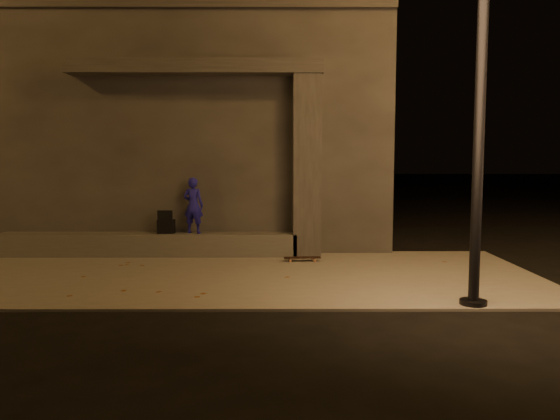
{
  "coord_description": "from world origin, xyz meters",
  "views": [
    {
      "loc": [
        1.12,
        -7.18,
        2.01
      ],
      "look_at": [
        1.16,
        2.0,
        1.13
      ],
      "focal_mm": 35.0,
      "sensor_mm": 36.0,
      "label": 1
    }
  ],
  "objects_px": {
    "column": "(307,166)",
    "skateboarder": "(193,205)",
    "skateboard": "(302,258)",
    "backpack": "(166,225)",
    "street_lamp_0": "(484,4)"
  },
  "relations": [
    {
      "from": "skateboarder",
      "to": "street_lamp_0",
      "type": "height_order",
      "value": "street_lamp_0"
    },
    {
      "from": "skateboard",
      "to": "street_lamp_0",
      "type": "relative_size",
      "value": 0.1
    },
    {
      "from": "column",
      "to": "skateboard",
      "type": "xyz_separation_m",
      "value": [
        -0.11,
        -0.65,
        -1.74
      ]
    },
    {
      "from": "backpack",
      "to": "skateboard",
      "type": "xyz_separation_m",
      "value": [
        2.72,
        -0.65,
        -0.55
      ]
    },
    {
      "from": "street_lamp_0",
      "to": "backpack",
      "type": "bearing_deg",
      "value": 142.61
    },
    {
      "from": "skateboarder",
      "to": "backpack",
      "type": "height_order",
      "value": "skateboarder"
    },
    {
      "from": "street_lamp_0",
      "to": "skateboarder",
      "type": "bearing_deg",
      "value": 139.24
    },
    {
      "from": "column",
      "to": "skateboard",
      "type": "distance_m",
      "value": 1.86
    },
    {
      "from": "backpack",
      "to": "street_lamp_0",
      "type": "xyz_separation_m",
      "value": [
        4.89,
        -3.74,
        3.32
      ]
    },
    {
      "from": "column",
      "to": "skateboarder",
      "type": "bearing_deg",
      "value": 180.0
    },
    {
      "from": "skateboarder",
      "to": "skateboard",
      "type": "bearing_deg",
      "value": 176.91
    },
    {
      "from": "backpack",
      "to": "skateboard",
      "type": "relative_size",
      "value": 0.66
    },
    {
      "from": "column",
      "to": "skateboarder",
      "type": "distance_m",
      "value": 2.41
    },
    {
      "from": "backpack",
      "to": "skateboarder",
      "type": "bearing_deg",
      "value": -0.87
    },
    {
      "from": "backpack",
      "to": "skateboard",
      "type": "bearing_deg",
      "value": -14.3
    }
  ]
}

